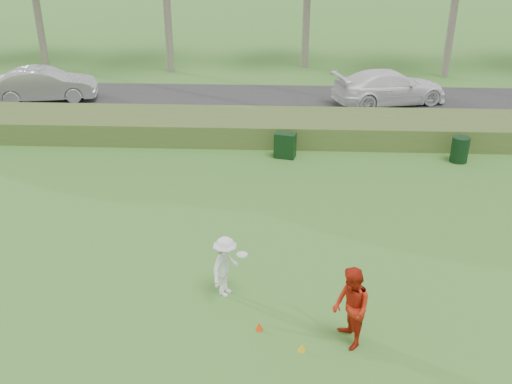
# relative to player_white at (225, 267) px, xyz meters

# --- Properties ---
(ground) EXTENTS (120.00, 120.00, 0.00)m
(ground) POSITION_rel_player_white_xyz_m (0.58, -0.92, -0.79)
(ground) COLOR #377727
(ground) RESTS_ON ground
(reed_strip) EXTENTS (80.00, 3.00, 0.90)m
(reed_strip) POSITION_rel_player_white_xyz_m (0.58, 11.08, -0.34)
(reed_strip) COLOR #476227
(reed_strip) RESTS_ON ground
(park_road) EXTENTS (80.00, 6.00, 0.06)m
(park_road) POSITION_rel_player_white_xyz_m (0.58, 16.08, -0.76)
(park_road) COLOR #2D2D2D
(park_road) RESTS_ON ground
(player_white) EXTENTS (1.01, 1.17, 1.57)m
(player_white) POSITION_rel_player_white_xyz_m (0.00, 0.00, 0.00)
(player_white) COLOR white
(player_white) RESTS_ON ground
(player_red) EXTENTS (0.93, 1.07, 1.87)m
(player_red) POSITION_rel_player_white_xyz_m (2.81, -1.66, 0.15)
(player_red) COLOR red
(player_red) RESTS_ON ground
(cone_orange) EXTENTS (0.18, 0.18, 0.20)m
(cone_orange) POSITION_rel_player_white_xyz_m (0.87, -1.32, -0.69)
(cone_orange) COLOR #FF430D
(cone_orange) RESTS_ON ground
(cone_yellow) EXTENTS (0.17, 0.17, 0.19)m
(cone_yellow) POSITION_rel_player_white_xyz_m (1.80, -1.95, -0.69)
(cone_yellow) COLOR yellow
(cone_yellow) RESTS_ON ground
(utility_cabinet) EXTENTS (0.87, 0.66, 0.97)m
(utility_cabinet) POSITION_rel_player_white_xyz_m (1.42, 8.89, -0.30)
(utility_cabinet) COLOR black
(utility_cabinet) RESTS_ON ground
(trash_bin) EXTENTS (0.66, 0.66, 0.97)m
(trash_bin) POSITION_rel_player_white_xyz_m (7.96, 8.79, -0.30)
(trash_bin) COLOR black
(trash_bin) RESTS_ON ground
(car_mid) EXTENTS (5.20, 2.78, 1.63)m
(car_mid) POSITION_rel_player_white_xyz_m (-10.49, 15.67, 0.09)
(car_mid) COLOR silver
(car_mid) RESTS_ON park_road
(car_right) EXTENTS (6.01, 3.84, 1.62)m
(car_right) POSITION_rel_player_white_xyz_m (6.48, 16.00, 0.08)
(car_right) COLOR white
(car_right) RESTS_ON park_road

